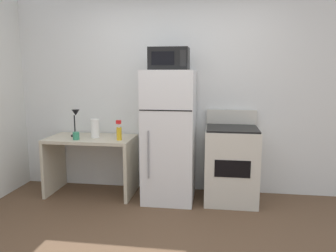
{
  "coord_description": "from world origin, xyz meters",
  "views": [
    {
      "loc": [
        0.51,
        -2.57,
        1.57
      ],
      "look_at": [
        -0.03,
        1.1,
        0.96
      ],
      "focal_mm": 34.61,
      "sensor_mm": 36.0,
      "label": 1
    }
  ],
  "objects_px": {
    "desk": "(92,155)",
    "refrigerator": "(169,136)",
    "oven_range": "(231,164)",
    "paper_towel_roll": "(95,128)",
    "desk_lamp": "(75,118)",
    "coffee_mug": "(76,136)",
    "spray_bottle": "(119,132)",
    "microwave": "(169,59)"
  },
  "relations": [
    {
      "from": "desk",
      "to": "refrigerator",
      "type": "height_order",
      "value": "refrigerator"
    },
    {
      "from": "oven_range",
      "to": "paper_towel_roll",
      "type": "bearing_deg",
      "value": -179.41
    },
    {
      "from": "desk_lamp",
      "to": "coffee_mug",
      "type": "xyz_separation_m",
      "value": [
        0.08,
        -0.19,
        -0.19
      ]
    },
    {
      "from": "desk",
      "to": "desk_lamp",
      "type": "relative_size",
      "value": 3.11
    },
    {
      "from": "spray_bottle",
      "to": "paper_towel_roll",
      "type": "distance_m",
      "value": 0.37
    },
    {
      "from": "desk_lamp",
      "to": "microwave",
      "type": "relative_size",
      "value": 0.77
    },
    {
      "from": "spray_bottle",
      "to": "oven_range",
      "type": "relative_size",
      "value": 0.23
    },
    {
      "from": "desk_lamp",
      "to": "spray_bottle",
      "type": "xyz_separation_m",
      "value": [
        0.62,
        -0.14,
        -0.14
      ]
    },
    {
      "from": "desk_lamp",
      "to": "microwave",
      "type": "height_order",
      "value": "microwave"
    },
    {
      "from": "microwave",
      "to": "oven_range",
      "type": "relative_size",
      "value": 0.42
    },
    {
      "from": "microwave",
      "to": "oven_range",
      "type": "distance_m",
      "value": 1.48
    },
    {
      "from": "paper_towel_roll",
      "to": "oven_range",
      "type": "xyz_separation_m",
      "value": [
        1.72,
        0.02,
        -0.4
      ]
    },
    {
      "from": "refrigerator",
      "to": "oven_range",
      "type": "xyz_separation_m",
      "value": [
        0.76,
        0.03,
        -0.33
      ]
    },
    {
      "from": "desk_lamp",
      "to": "spray_bottle",
      "type": "relative_size",
      "value": 1.42
    },
    {
      "from": "refrigerator",
      "to": "oven_range",
      "type": "distance_m",
      "value": 0.83
    },
    {
      "from": "desk",
      "to": "microwave",
      "type": "distance_m",
      "value": 1.59
    },
    {
      "from": "desk",
      "to": "refrigerator",
      "type": "relative_size",
      "value": 0.69
    },
    {
      "from": "refrigerator",
      "to": "microwave",
      "type": "relative_size",
      "value": 3.48
    },
    {
      "from": "coffee_mug",
      "to": "microwave",
      "type": "height_order",
      "value": "microwave"
    },
    {
      "from": "spray_bottle",
      "to": "paper_towel_roll",
      "type": "relative_size",
      "value": 1.04
    },
    {
      "from": "microwave",
      "to": "spray_bottle",
      "type": "bearing_deg",
      "value": -172.61
    },
    {
      "from": "refrigerator",
      "to": "desk",
      "type": "bearing_deg",
      "value": 178.78
    },
    {
      "from": "desk",
      "to": "oven_range",
      "type": "bearing_deg",
      "value": 0.24
    },
    {
      "from": "paper_towel_roll",
      "to": "oven_range",
      "type": "bearing_deg",
      "value": 0.59
    },
    {
      "from": "paper_towel_roll",
      "to": "microwave",
      "type": "height_order",
      "value": "microwave"
    },
    {
      "from": "desk",
      "to": "coffee_mug",
      "type": "height_order",
      "value": "coffee_mug"
    },
    {
      "from": "spray_bottle",
      "to": "refrigerator",
      "type": "xyz_separation_m",
      "value": [
        0.61,
        0.1,
        -0.05
      ]
    },
    {
      "from": "coffee_mug",
      "to": "oven_range",
      "type": "relative_size",
      "value": 0.09
    },
    {
      "from": "refrigerator",
      "to": "coffee_mug",
      "type": "bearing_deg",
      "value": -172.65
    },
    {
      "from": "desk",
      "to": "desk_lamp",
      "type": "distance_m",
      "value": 0.51
    },
    {
      "from": "spray_bottle",
      "to": "coffee_mug",
      "type": "distance_m",
      "value": 0.54
    },
    {
      "from": "desk",
      "to": "coffee_mug",
      "type": "relative_size",
      "value": 11.56
    },
    {
      "from": "desk_lamp",
      "to": "coffee_mug",
      "type": "relative_size",
      "value": 3.72
    },
    {
      "from": "desk_lamp",
      "to": "refrigerator",
      "type": "relative_size",
      "value": 0.22
    },
    {
      "from": "coffee_mug",
      "to": "microwave",
      "type": "xyz_separation_m",
      "value": [
        1.15,
        0.13,
        0.93
      ]
    },
    {
      "from": "spray_bottle",
      "to": "coffee_mug",
      "type": "height_order",
      "value": "spray_bottle"
    },
    {
      "from": "spray_bottle",
      "to": "paper_towel_roll",
      "type": "height_order",
      "value": "spray_bottle"
    },
    {
      "from": "desk",
      "to": "paper_towel_roll",
      "type": "height_order",
      "value": "paper_towel_roll"
    },
    {
      "from": "paper_towel_roll",
      "to": "coffee_mug",
      "type": "relative_size",
      "value": 2.53
    },
    {
      "from": "paper_towel_roll",
      "to": "desk",
      "type": "bearing_deg",
      "value": 171.15
    },
    {
      "from": "desk_lamp",
      "to": "coffee_mug",
      "type": "height_order",
      "value": "desk_lamp"
    },
    {
      "from": "coffee_mug",
      "to": "oven_range",
      "type": "bearing_deg",
      "value": 5.31
    }
  ]
}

